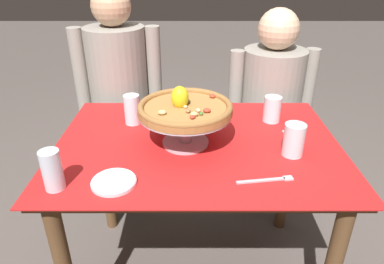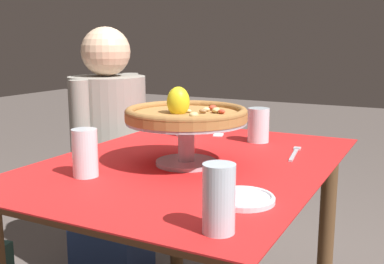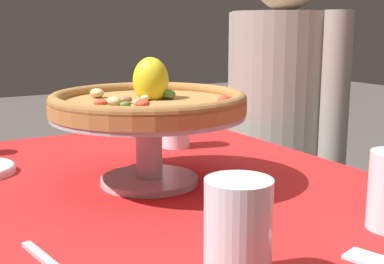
{
  "view_description": "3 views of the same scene",
  "coord_description": "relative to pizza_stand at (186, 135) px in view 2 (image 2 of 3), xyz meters",
  "views": [
    {
      "loc": [
        -0.02,
        -1.23,
        1.43
      ],
      "look_at": [
        -0.02,
        -0.04,
        0.81
      ],
      "focal_mm": 32.64,
      "sensor_mm": 36.0,
      "label": 1
    },
    {
      "loc": [
        -1.25,
        -0.65,
        1.11
      ],
      "look_at": [
        0.0,
        0.0,
        0.83
      ],
      "focal_mm": 43.52,
      "sensor_mm": 36.0,
      "label": 2
    },
    {
      "loc": [
        0.82,
        -0.42,
        1.04
      ],
      "look_at": [
        -0.02,
        0.07,
        0.84
      ],
      "focal_mm": 48.99,
      "sensor_mm": 36.0,
      "label": 3
    }
  ],
  "objects": [
    {
      "name": "dinner_fork",
      "position": [
        0.28,
        -0.26,
        -0.09
      ],
      "size": [
        0.2,
        0.05,
        0.01
      ],
      "color": "#B7B7C1",
      "rests_on": "dining_table"
    },
    {
      "name": "side_plate",
      "position": [
        -0.23,
        -0.27,
        -0.08
      ],
      "size": [
        0.15,
        0.15,
        0.02
      ],
      "color": "white",
      "rests_on": "dining_table"
    },
    {
      "name": "sugar_packet",
      "position": [
        0.44,
        0.09,
        -0.09
      ],
      "size": [
        0.06,
        0.05,
        0.0
      ],
      "primitive_type": "cube",
      "rotation": [
        0.0,
        0.0,
        0.28
      ],
      "color": "white",
      "rests_on": "dining_table"
    },
    {
      "name": "diner_right",
      "position": [
        0.49,
        0.67,
        -0.26
      ],
      "size": [
        0.51,
        0.38,
        1.17
      ],
      "color": "navy",
      "rests_on": "ground"
    },
    {
      "name": "water_glass_side_right",
      "position": [
        0.41,
        -0.08,
        -0.04
      ],
      "size": [
        0.08,
        0.08,
        0.13
      ],
      "color": "silver",
      "rests_on": "dining_table"
    },
    {
      "name": "pizza",
      "position": [
        -0.0,
        0.0,
        0.07
      ],
      "size": [
        0.36,
        0.36,
        0.1
      ],
      "color": "#AD753D",
      "rests_on": "pizza_stand"
    },
    {
      "name": "dining_table",
      "position": [
        0.05,
        0.01,
        -0.21
      ],
      "size": [
        1.14,
        0.83,
        0.74
      ],
      "color": "brown",
      "rests_on": "ground"
    },
    {
      "name": "pizza_stand",
      "position": [
        0.0,
        0.0,
        0.0
      ],
      "size": [
        0.36,
        0.36,
        0.14
      ],
      "color": "#B7B7C1",
      "rests_on": "dining_table"
    },
    {
      "name": "water_glass_front_left",
      "position": [
        -0.42,
        -0.3,
        -0.03
      ],
      "size": [
        0.06,
        0.06,
        0.14
      ],
      "color": "silver",
      "rests_on": "dining_table"
    },
    {
      "name": "water_glass_back_left",
      "position": [
        -0.24,
        0.19,
        -0.03
      ],
      "size": [
        0.07,
        0.07,
        0.13
      ],
      "color": "white",
      "rests_on": "dining_table"
    },
    {
      "name": "water_glass_back_right",
      "position": [
        0.39,
        0.21,
        -0.04
      ],
      "size": [
        0.08,
        0.08,
        0.12
      ],
      "color": "silver",
      "rests_on": "dining_table"
    }
  ]
}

